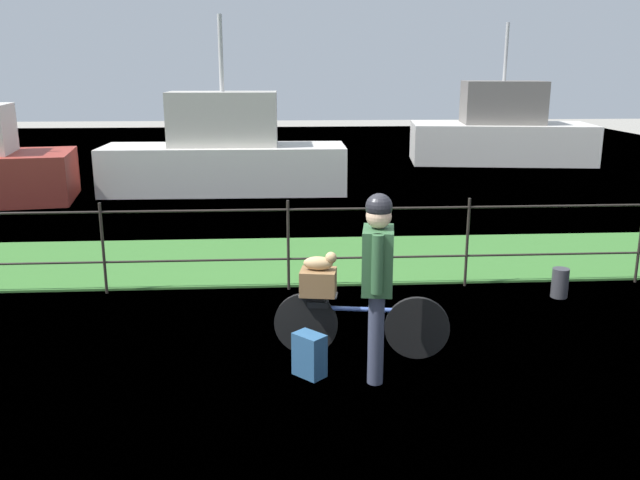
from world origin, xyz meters
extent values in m
plane|color=gray|center=(0.00, 0.00, 0.00)|extent=(60.00, 60.00, 0.00)
cube|color=#38702D|center=(0.00, 3.65, 0.01)|extent=(27.00, 2.40, 0.03)
plane|color=slate|center=(0.00, 11.14, 0.00)|extent=(30.00, 30.00, 0.00)
cylinder|color=#28231E|center=(-2.25, 2.37, 0.57)|extent=(0.04, 0.04, 1.14)
cylinder|color=#28231E|center=(0.00, 2.37, 0.57)|extent=(0.04, 0.04, 1.14)
cylinder|color=#28231E|center=(2.25, 2.37, 0.57)|extent=(0.04, 0.04, 1.14)
cylinder|color=#28231E|center=(4.50, 2.37, 0.57)|extent=(0.04, 0.04, 1.14)
cylinder|color=#28231E|center=(0.00, 2.37, 0.40)|extent=(18.00, 0.03, 0.03)
cylinder|color=#28231E|center=(0.00, 2.37, 1.02)|extent=(18.00, 0.03, 0.03)
cylinder|color=black|center=(1.18, 0.25, 0.31)|extent=(0.62, 0.15, 0.62)
cylinder|color=black|center=(0.13, 0.43, 0.31)|extent=(0.62, 0.15, 0.62)
cylinder|color=#3D569E|center=(0.66, 0.34, 0.48)|extent=(0.83, 0.18, 0.04)
cube|color=black|center=(0.25, 0.41, 0.52)|extent=(0.21, 0.12, 0.06)
cube|color=slate|center=(0.25, 0.41, 0.61)|extent=(0.38, 0.22, 0.02)
cube|color=brown|center=(0.25, 0.41, 0.74)|extent=(0.37, 0.33, 0.24)
ellipsoid|color=tan|center=(0.25, 0.41, 0.92)|extent=(0.30, 0.18, 0.13)
sphere|color=tan|center=(0.37, 0.39, 0.98)|extent=(0.11, 0.11, 0.11)
cylinder|color=#383D51|center=(0.75, -0.03, 0.41)|extent=(0.14, 0.14, 0.82)
cylinder|color=#383D51|center=(0.71, -0.23, 0.41)|extent=(0.14, 0.14, 0.82)
cube|color=#2D5633|center=(0.73, -0.13, 1.10)|extent=(0.32, 0.44, 0.56)
cylinder|color=#2D5633|center=(0.77, 0.09, 1.13)|extent=(0.10, 0.10, 0.50)
cylinder|color=#2D5633|center=(0.69, -0.34, 1.13)|extent=(0.10, 0.10, 0.50)
sphere|color=tan|center=(0.73, -0.13, 1.49)|extent=(0.22, 0.22, 0.22)
sphere|color=black|center=(0.73, -0.13, 1.57)|extent=(0.23, 0.23, 0.23)
cube|color=#28517A|center=(0.14, -0.05, 0.20)|extent=(0.32, 0.33, 0.40)
cylinder|color=#38383D|center=(3.27, 1.87, 0.18)|extent=(0.20, 0.20, 0.36)
cube|color=silver|center=(-1.29, 9.25, 0.52)|extent=(5.35, 1.73, 1.04)
cube|color=#B7B2A8|center=(-1.29, 9.25, 1.62)|extent=(2.36, 1.19, 1.16)
cylinder|color=#B2B2B2|center=(-1.29, 9.25, 3.00)|extent=(0.10, 0.10, 1.60)
cube|color=silver|center=(6.40, 13.58, 0.57)|extent=(5.35, 2.88, 1.13)
cube|color=slate|center=(6.40, 13.58, 1.73)|extent=(2.43, 1.84, 1.20)
cylinder|color=#B2B2B2|center=(6.40, 13.58, 3.14)|extent=(0.10, 0.10, 1.60)
camera|label=1|loc=(-0.11, -5.54, 2.70)|focal=37.17mm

